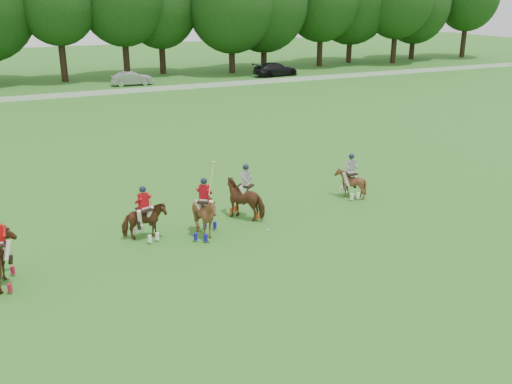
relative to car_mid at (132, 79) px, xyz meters
name	(u,v)px	position (x,y,z in m)	size (l,w,h in m)	color
ground	(247,279)	(-5.87, -42.50, -0.67)	(180.00, 180.00, 0.00)	#2C691E
boundary_rail	(80,94)	(-5.87, -4.50, -0.45)	(120.00, 0.10, 0.44)	white
car_mid	(132,79)	(0.00, 0.00, 0.00)	(1.43, 4.10, 1.35)	#99999E
car_right	(276,69)	(16.17, 0.00, 0.07)	(2.10, 5.16, 1.50)	black
polo_red_a	(1,261)	(-13.27, -39.65, 0.21)	(1.30, 2.14, 2.96)	#4F2415
polo_red_b	(145,221)	(-8.16, -37.89, 0.08)	(1.75, 1.63, 2.16)	#4F2415
polo_red_c	(205,215)	(-5.95, -38.59, 0.20)	(2.02, 2.05, 2.93)	#4F2415
polo_stripe_a	(246,198)	(-3.71, -37.42, 0.17)	(1.92, 2.04, 2.34)	#4F2415
polo_stripe_b	(350,182)	(1.67, -37.15, 0.06)	(1.15, 1.28, 2.09)	#4F2415
polo_ball	(267,230)	(-3.53, -39.16, -0.63)	(0.09, 0.09, 0.09)	white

